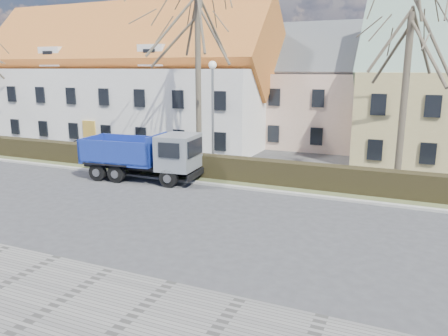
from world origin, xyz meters
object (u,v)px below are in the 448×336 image
at_px(streetlight, 213,118).
at_px(parked_car_a, 99,145).
at_px(dump_truck, 138,155).
at_px(cart_frame, 114,168).

bearing_deg(streetlight, parked_car_a, 166.74).
bearing_deg(dump_truck, parked_car_a, 137.94).
bearing_deg(cart_frame, streetlight, 23.46).
distance_m(dump_truck, parked_car_a, 9.04).
distance_m(streetlight, parked_car_a, 11.26).
bearing_deg(dump_truck, streetlight, 34.76).
xyz_separation_m(streetlight, cart_frame, (-5.51, -2.39, -3.02)).
xyz_separation_m(dump_truck, cart_frame, (-2.10, 0.48, -1.05)).
bearing_deg(cart_frame, parked_car_a, 136.29).
relative_size(cart_frame, parked_car_a, 0.20).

